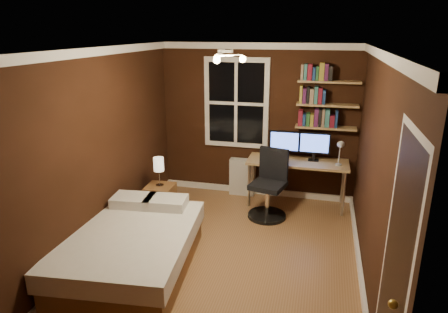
% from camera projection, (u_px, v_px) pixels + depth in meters
% --- Properties ---
extents(floor, '(4.20, 4.20, 0.00)m').
position_uv_depth(floor, '(227.00, 257.00, 4.95)').
color(floor, brown).
rests_on(floor, ground).
extents(wall_back, '(3.20, 0.04, 2.50)m').
position_uv_depth(wall_back, '(258.00, 122.00, 6.51)').
color(wall_back, black).
rests_on(wall_back, ground).
extents(wall_left, '(0.04, 4.20, 2.50)m').
position_uv_depth(wall_left, '(102.00, 152.00, 4.94)').
color(wall_left, black).
rests_on(wall_left, ground).
extents(wall_right, '(0.04, 4.20, 2.50)m').
position_uv_depth(wall_right, '(375.00, 173.00, 4.20)').
color(wall_right, black).
rests_on(wall_right, ground).
extents(ceiling, '(3.20, 4.20, 0.02)m').
position_uv_depth(ceiling, '(228.00, 49.00, 4.19)').
color(ceiling, white).
rests_on(ceiling, wall_back).
extents(window, '(1.06, 0.06, 1.46)m').
position_uv_depth(window, '(236.00, 103.00, 6.47)').
color(window, white).
rests_on(window, wall_back).
extents(door, '(0.03, 0.82, 2.05)m').
position_uv_depth(door, '(393.00, 275.00, 2.84)').
color(door, black).
rests_on(door, ground).
extents(door_knob, '(0.06, 0.06, 0.06)m').
position_uv_depth(door_knob, '(393.00, 304.00, 2.58)').
color(door_knob, gold).
rests_on(door_knob, door).
extents(ceiling_fixture, '(0.44, 0.44, 0.18)m').
position_uv_depth(ceiling_fixture, '(225.00, 59.00, 4.13)').
color(ceiling_fixture, beige).
rests_on(ceiling_fixture, ceiling).
extents(bookshelf_lower, '(0.92, 0.22, 0.03)m').
position_uv_depth(bookshelf_lower, '(326.00, 127.00, 6.15)').
color(bookshelf_lower, '#A68050').
rests_on(bookshelf_lower, wall_back).
extents(books_row_lower, '(0.60, 0.16, 0.23)m').
position_uv_depth(books_row_lower, '(326.00, 119.00, 6.11)').
color(books_row_lower, maroon).
rests_on(books_row_lower, bookshelf_lower).
extents(bookshelf_middle, '(0.92, 0.22, 0.03)m').
position_uv_depth(bookshelf_middle, '(327.00, 105.00, 6.04)').
color(bookshelf_middle, '#A68050').
rests_on(bookshelf_middle, wall_back).
extents(books_row_middle, '(0.42, 0.16, 0.23)m').
position_uv_depth(books_row_middle, '(328.00, 96.00, 6.00)').
color(books_row_middle, navy).
rests_on(books_row_middle, bookshelf_middle).
extents(bookshelf_upper, '(0.92, 0.22, 0.03)m').
position_uv_depth(bookshelf_upper, '(329.00, 82.00, 5.93)').
color(bookshelf_upper, '#A68050').
rests_on(bookshelf_upper, wall_back).
extents(books_row_upper, '(0.48, 0.16, 0.23)m').
position_uv_depth(books_row_upper, '(330.00, 73.00, 5.89)').
color(books_row_upper, '#296031').
rests_on(books_row_upper, bookshelf_upper).
extents(bed, '(1.53, 1.99, 0.63)m').
position_uv_depth(bed, '(132.00, 249.00, 4.61)').
color(bed, brown).
rests_on(bed, ground).
extents(nightstand, '(0.41, 0.41, 0.49)m').
position_uv_depth(nightstand, '(161.00, 201.00, 5.95)').
color(nightstand, brown).
rests_on(nightstand, ground).
extents(bedside_lamp, '(0.15, 0.15, 0.44)m').
position_uv_depth(bedside_lamp, '(159.00, 172.00, 5.81)').
color(bedside_lamp, '#F3E9CB').
rests_on(bedside_lamp, nightstand).
extents(radiator, '(0.42, 0.15, 0.63)m').
position_uv_depth(radiator, '(242.00, 177.00, 6.74)').
color(radiator, silver).
rests_on(radiator, ground).
extents(desk, '(1.55, 0.58, 0.74)m').
position_uv_depth(desk, '(297.00, 164.00, 6.23)').
color(desk, '#A68050').
rests_on(desk, ground).
extents(monitor_left, '(0.48, 0.12, 0.45)m').
position_uv_depth(monitor_left, '(284.00, 145.00, 6.27)').
color(monitor_left, black).
rests_on(monitor_left, desk).
extents(monitor_right, '(0.48, 0.12, 0.45)m').
position_uv_depth(monitor_right, '(314.00, 147.00, 6.16)').
color(monitor_right, black).
rests_on(monitor_right, desk).
extents(desk_lamp, '(0.14, 0.32, 0.44)m').
position_uv_depth(desk_lamp, '(340.00, 153.00, 5.88)').
color(desk_lamp, silver).
rests_on(desk_lamp, desk).
extents(office_chair, '(0.57, 0.57, 1.03)m').
position_uv_depth(office_chair, '(269.00, 191.00, 5.92)').
color(office_chair, black).
rests_on(office_chair, ground).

